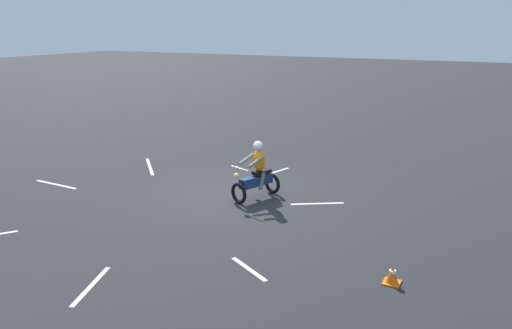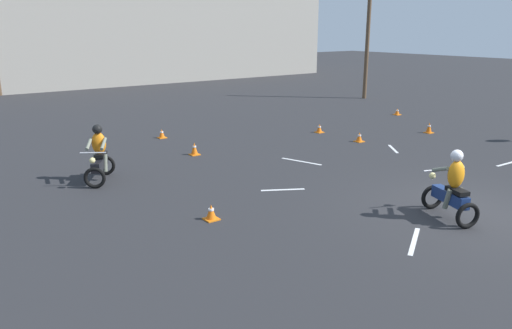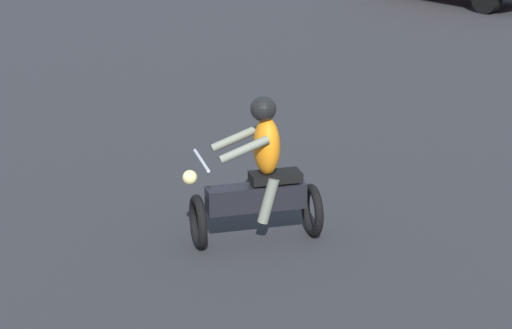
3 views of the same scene
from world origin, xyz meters
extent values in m
torus|color=black|center=(-6.61, 7.12, 0.30)|extent=(0.56, 0.40, 0.60)
torus|color=black|center=(-5.92, 8.22, 0.30)|extent=(0.56, 0.40, 0.60)
cube|color=black|center=(-6.26, 7.67, 0.52)|extent=(0.79, 1.06, 0.28)
cube|color=black|center=(-6.15, 7.86, 0.74)|extent=(0.52, 0.61, 0.10)
cylinder|color=silver|center=(-6.58, 7.16, 1.00)|extent=(0.61, 0.40, 0.04)
sphere|color=#F2E08C|center=(-6.65, 7.05, 0.82)|extent=(0.22, 0.22, 0.16)
ellipsoid|color=orange|center=(-6.20, 7.77, 1.10)|extent=(0.49, 0.45, 0.64)
cylinder|color=slate|center=(-6.53, 7.63, 1.15)|extent=(0.37, 0.51, 0.27)
cylinder|color=slate|center=(-6.19, 7.41, 1.15)|extent=(0.37, 0.51, 0.27)
cylinder|color=slate|center=(-6.33, 7.83, 0.52)|extent=(0.23, 0.27, 0.51)
cylinder|color=slate|center=(-6.09, 7.68, 0.52)|extent=(0.23, 0.27, 0.51)
sphere|color=black|center=(-6.22, 7.74, 1.52)|extent=(0.39, 0.39, 0.28)
camera|label=1|loc=(-6.75, 12.10, 4.81)|focal=35.00mm
camera|label=2|loc=(-10.78, -6.06, 4.31)|focal=35.00mm
camera|label=3|loc=(0.65, 0.22, 4.46)|focal=70.00mm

